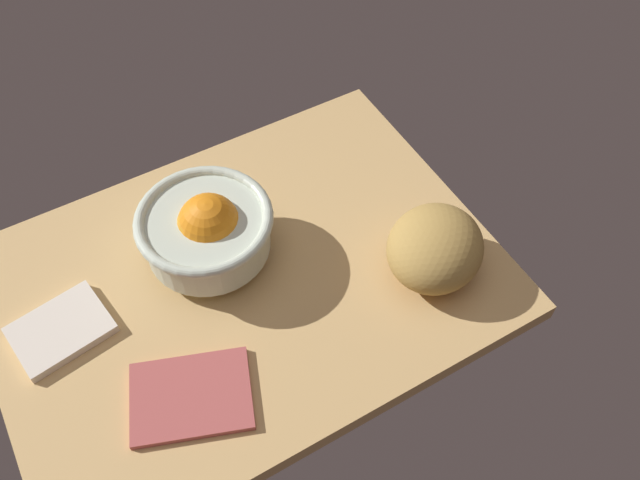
# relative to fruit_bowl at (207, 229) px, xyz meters

# --- Properties ---
(ground_plane) EXTENTS (0.72, 0.53, 0.03)m
(ground_plane) POSITION_rel_fruit_bowl_xyz_m (0.02, -0.06, -0.07)
(ground_plane) COLOR tan
(fruit_bowl) EXTENTS (0.20, 0.20, 0.11)m
(fruit_bowl) POSITION_rel_fruit_bowl_xyz_m (0.00, 0.00, 0.00)
(fruit_bowl) COLOR silver
(fruit_bowl) RESTS_ON ground
(bread_loaf) EXTENTS (0.20, 0.19, 0.10)m
(bread_loaf) POSITION_rel_fruit_bowl_xyz_m (0.27, -0.18, -0.01)
(bread_loaf) COLOR #AF8945
(bread_loaf) RESTS_ON ground
(napkin_folded) EXTENTS (0.18, 0.16, 0.01)m
(napkin_folded) POSITION_rel_fruit_bowl_xyz_m (-0.12, -0.20, -0.05)
(napkin_folded) COLOR #B1514F
(napkin_folded) RESTS_ON ground
(napkin_spare) EXTENTS (0.14, 0.11, 0.01)m
(napkin_spare) POSITION_rel_fruit_bowl_xyz_m (-0.23, -0.02, -0.05)
(napkin_spare) COLOR silver
(napkin_spare) RESTS_ON ground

